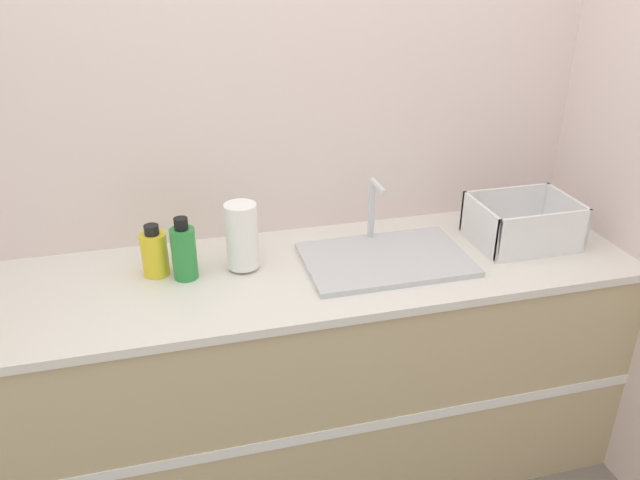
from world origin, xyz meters
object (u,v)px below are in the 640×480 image
at_px(paper_towel_roll, 242,236).
at_px(bottle_green, 184,252).
at_px(dish_rack, 522,227).
at_px(sink, 385,257).
at_px(bottle_yellow, 154,253).

bearing_deg(paper_towel_roll, bottle_green, -175.70).
bearing_deg(dish_rack, sink, -178.17).
bearing_deg(paper_towel_roll, bottle_yellow, 173.31).
relative_size(bottle_green, bottle_yellow, 1.20).
relative_size(sink, bottle_green, 2.63).
distance_m(paper_towel_roll, bottle_green, 0.20).
height_order(sink, bottle_green, sink).
distance_m(bottle_green, bottle_yellow, 0.11).
xyz_separation_m(paper_towel_roll, bottle_yellow, (-0.30, 0.03, -0.04)).
bearing_deg(bottle_green, dish_rack, -1.91).
bearing_deg(bottle_green, bottle_yellow, 152.91).
distance_m(paper_towel_roll, dish_rack, 1.05).
relative_size(paper_towel_roll, dish_rack, 0.65).
distance_m(paper_towel_roll, bottle_yellow, 0.30).
bearing_deg(paper_towel_roll, sink, -8.47).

